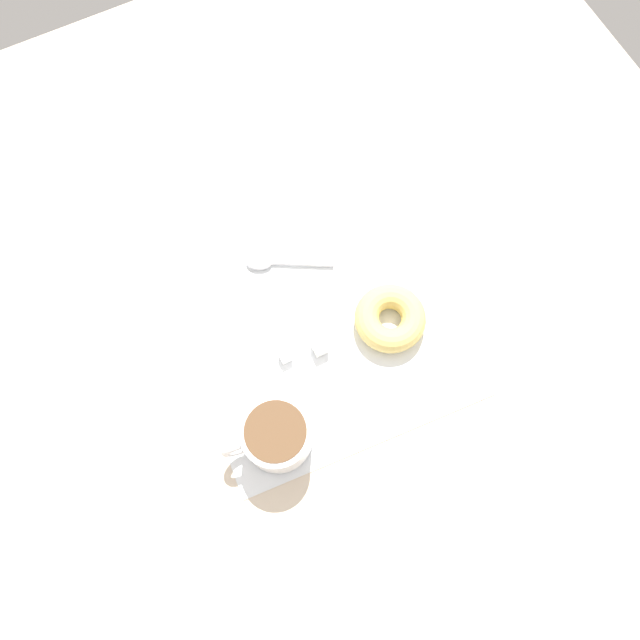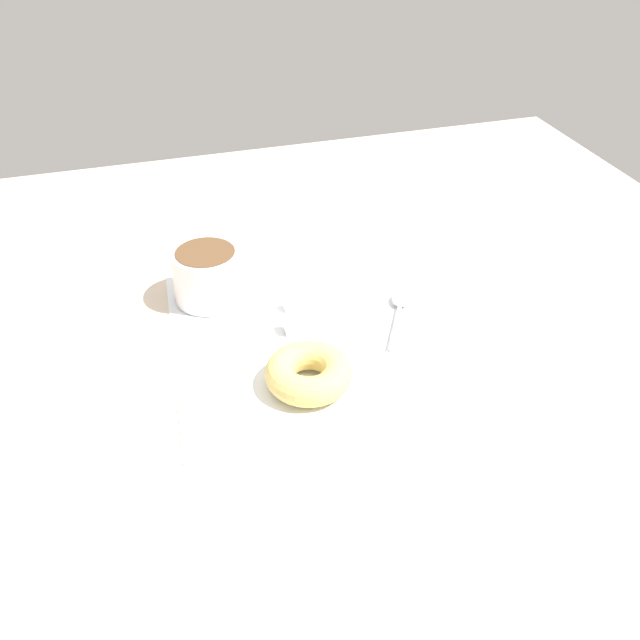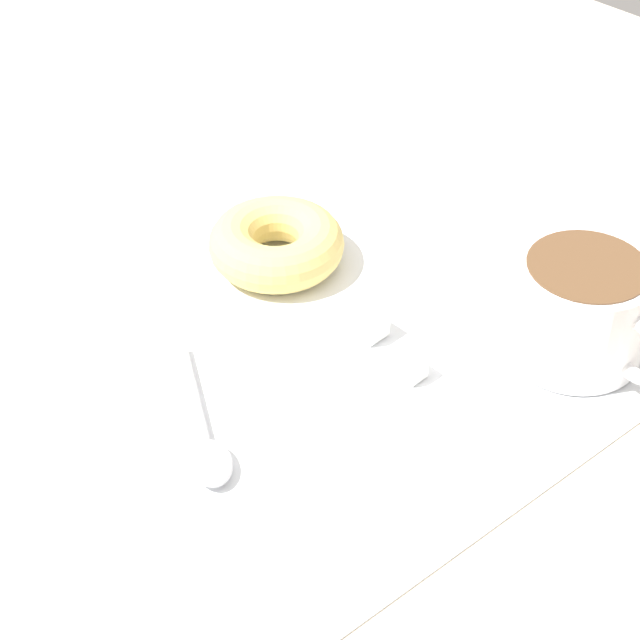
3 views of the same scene
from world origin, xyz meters
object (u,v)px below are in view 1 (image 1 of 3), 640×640
spoon (270,262)px  sugar_cube_extra (320,347)px  sugar_cube (285,356)px  coffee_cup (276,436)px  donut (390,318)px

spoon → sugar_cube_extra: bearing=2.5°
sugar_cube → coffee_cup: bearing=-31.1°
coffee_cup → sugar_cube_extra: bearing=129.1°
coffee_cup → sugar_cube_extra: size_ratio=6.27×
coffee_cup → spoon: size_ratio=0.99×
donut → sugar_cube: donut is taller
donut → sugar_cube_extra: size_ratio=5.27×
coffee_cup → donut: coffee_cup is taller
coffee_cup → sugar_cube_extra: coffee_cup is taller
sugar_cube → sugar_cube_extra: 4.61cm
donut → spoon: (-14.73, -10.47, -1.22)cm
coffee_cup → donut: (-7.33, 19.84, -1.86)cm
coffee_cup → sugar_cube_extra: 13.13cm
sugar_cube → sugar_cube_extra: size_ratio=0.80×
sugar_cube → sugar_cube_extra: sugar_cube_extra is taller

